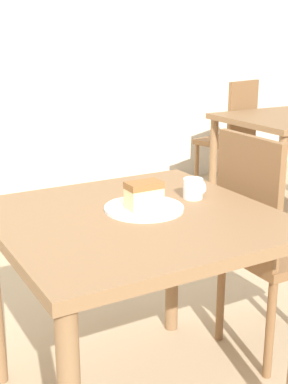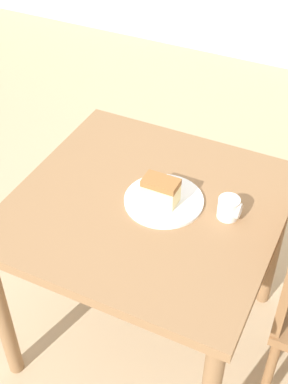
# 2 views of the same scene
# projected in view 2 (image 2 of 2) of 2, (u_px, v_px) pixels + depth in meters

# --- Properties ---
(dining_table_near) EXTENTS (0.91, 0.89, 0.76)m
(dining_table_near) POSITION_uv_depth(u_px,v_px,m) (147.00, 225.00, 1.92)
(dining_table_near) COLOR olive
(dining_table_near) RESTS_ON ground_plane
(plate) EXTENTS (0.28, 0.28, 0.01)m
(plate) POSITION_uv_depth(u_px,v_px,m) (164.00, 200.00, 1.84)
(plate) COLOR white
(plate) RESTS_ON dining_table_near
(cake_slice) EXTENTS (0.12, 0.07, 0.09)m
(cake_slice) POSITION_uv_depth(u_px,v_px,m) (161.00, 190.00, 1.80)
(cake_slice) COLOR beige
(cake_slice) RESTS_ON plate
(coffee_mug) EXTENTS (0.08, 0.07, 0.08)m
(coffee_mug) POSITION_uv_depth(u_px,v_px,m) (229.00, 208.00, 1.77)
(coffee_mug) COLOR white
(coffee_mug) RESTS_ON dining_table_near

